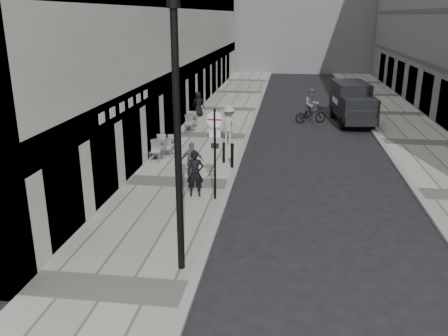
{
  "coord_description": "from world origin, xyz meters",
  "views": [
    {
      "loc": [
        2.13,
        -6.77,
        6.37
      ],
      "look_at": [
        0.05,
        8.42,
        1.4
      ],
      "focal_mm": 38.0,
      "sensor_mm": 36.0,
      "label": 1
    }
  ],
  "objects_px": {
    "panel_van": "(352,101)",
    "cyclist": "(311,110)",
    "walking_man": "(195,173)",
    "sign_post": "(215,142)",
    "lamppost": "(177,126)"
  },
  "relations": [
    {
      "from": "sign_post",
      "to": "cyclist",
      "type": "distance_m",
      "value": 14.22
    },
    {
      "from": "sign_post",
      "to": "panel_van",
      "type": "distance_m",
      "value": 15.31
    },
    {
      "from": "walking_man",
      "to": "lamppost",
      "type": "distance_m",
      "value": 5.91
    },
    {
      "from": "walking_man",
      "to": "sign_post",
      "type": "relative_size",
      "value": 0.52
    },
    {
      "from": "walking_man",
      "to": "lamppost",
      "type": "xyz_separation_m",
      "value": [
        0.62,
        -5.1,
        2.92
      ]
    },
    {
      "from": "walking_man",
      "to": "cyclist",
      "type": "relative_size",
      "value": 0.8
    },
    {
      "from": "sign_post",
      "to": "walking_man",
      "type": "bearing_deg",
      "value": 168.95
    },
    {
      "from": "sign_post",
      "to": "cyclist",
      "type": "bearing_deg",
      "value": 78.54
    },
    {
      "from": "walking_man",
      "to": "sign_post",
      "type": "height_order",
      "value": "sign_post"
    },
    {
      "from": "cyclist",
      "to": "walking_man",
      "type": "bearing_deg",
      "value": -127.82
    },
    {
      "from": "walking_man",
      "to": "cyclist",
      "type": "distance_m",
      "value": 14.18
    },
    {
      "from": "panel_van",
      "to": "walking_man",
      "type": "bearing_deg",
      "value": -122.55
    },
    {
      "from": "lamppost",
      "to": "panel_van",
      "type": "bearing_deg",
      "value": 71.15
    },
    {
      "from": "walking_man",
      "to": "cyclist",
      "type": "bearing_deg",
      "value": 59.58
    },
    {
      "from": "panel_van",
      "to": "cyclist",
      "type": "distance_m",
      "value": 2.53
    }
  ]
}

